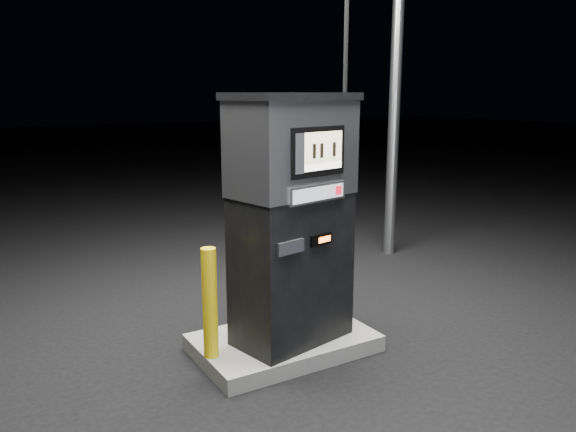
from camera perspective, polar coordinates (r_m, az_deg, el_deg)
ground at (r=5.37m, az=-0.45°, el=-13.47°), size 80.00×80.00×0.00m
pump_island at (r=5.34m, az=-0.45°, el=-12.74°), size 1.60×1.00×0.15m
fuel_dispenser at (r=4.89m, az=0.44°, el=-0.19°), size 1.26×0.86×4.55m
bollard_left at (r=4.78m, az=-7.94°, el=-8.77°), size 0.14×0.14×0.95m
bollard_right at (r=5.66m, az=5.26°, el=-6.14°), size 0.11×0.11×0.80m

